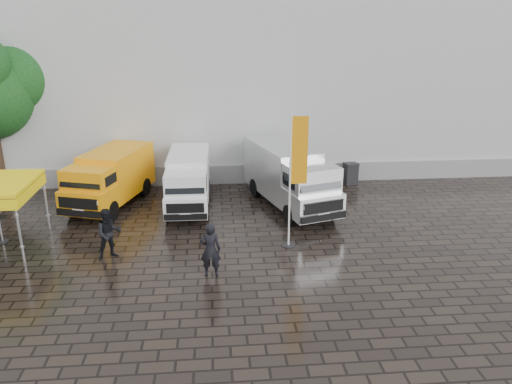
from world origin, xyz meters
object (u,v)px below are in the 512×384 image
(van_yellow, at_px, (110,180))
(person_front, at_px, (210,250))
(cocktail_table, at_px, (1,230))
(person_tent, at_px, (109,234))
(van_silver, at_px, (290,178))
(flagpole, at_px, (295,173))
(van_white, at_px, (189,182))
(wheelie_bin, at_px, (351,173))

(van_yellow, relative_size, person_front, 2.81)
(cocktail_table, bearing_deg, person_front, -22.96)
(person_front, xyz_separation_m, person_tent, (-3.65, 1.71, -0.02))
(van_silver, relative_size, flagpole, 1.21)
(person_front, bearing_deg, van_white, -78.12)
(person_front, bearing_deg, person_tent, -21.53)
(flagpole, bearing_deg, van_yellow, 146.43)
(cocktail_table, height_order, person_tent, person_tent)
(van_yellow, bearing_deg, person_tent, -62.32)
(van_yellow, distance_m, van_white, 3.66)
(van_white, height_order, van_silver, van_silver)
(cocktail_table, bearing_deg, van_yellow, 47.49)
(van_white, distance_m, van_silver, 4.67)
(van_white, distance_m, flagpole, 6.53)
(van_yellow, bearing_deg, wheelie_bin, 28.26)
(van_yellow, height_order, person_front, van_yellow)
(van_yellow, relative_size, van_white, 0.99)
(wheelie_bin, xyz_separation_m, person_tent, (-11.02, -7.81, 0.38))
(van_white, bearing_deg, wheelie_bin, 18.44)
(van_white, bearing_deg, flagpole, -47.98)
(van_silver, height_order, person_tent, van_silver)
(flagpole, xyz_separation_m, person_front, (-3.15, -2.12, -1.97))
(van_silver, xyz_separation_m, flagpole, (-0.49, -4.29, 1.56))
(van_silver, bearing_deg, van_white, 157.75)
(van_yellow, relative_size, flagpole, 1.03)
(van_yellow, distance_m, wheelie_bin, 12.23)
(flagpole, distance_m, cocktail_table, 11.63)
(person_tent, bearing_deg, van_yellow, 78.21)
(cocktail_table, bearing_deg, flagpole, -6.70)
(van_yellow, bearing_deg, van_white, 10.80)
(flagpole, distance_m, wheelie_bin, 8.84)
(cocktail_table, distance_m, person_front, 8.85)
(van_white, distance_m, cocktail_table, 7.94)
(van_white, relative_size, flagpole, 1.05)
(van_silver, xyz_separation_m, cocktail_table, (-11.79, -2.96, -0.85))
(van_white, height_order, wheelie_bin, van_white)
(van_silver, relative_size, person_tent, 3.36)
(van_white, xyz_separation_m, cocktail_table, (-7.15, -3.40, -0.66))
(van_silver, bearing_deg, person_tent, -164.13)
(van_yellow, xyz_separation_m, cocktail_table, (-3.52, -3.84, -0.72))
(flagpole, height_order, person_tent, flagpole)
(van_white, bearing_deg, van_yellow, 173.81)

